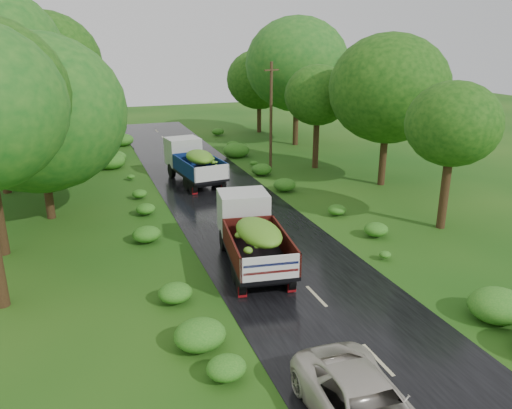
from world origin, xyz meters
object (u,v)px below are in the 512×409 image
car (366,409)px  utility_pole (271,115)px  truck_far (193,160)px  truck_near (252,231)px

car → utility_pole: 25.39m
truck_far → car: truck_far is taller
car → truck_near: bearing=88.9°
truck_near → truck_far: 13.03m
utility_pole → car: bearing=-128.3°
truck_far → car: (-1.14, -22.76, -0.77)m
car → utility_pole: (7.09, 24.17, 3.14)m
car → truck_far: bearing=89.6°
truck_far → car: size_ratio=1.33×
utility_pole → truck_near: bearing=-136.2°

